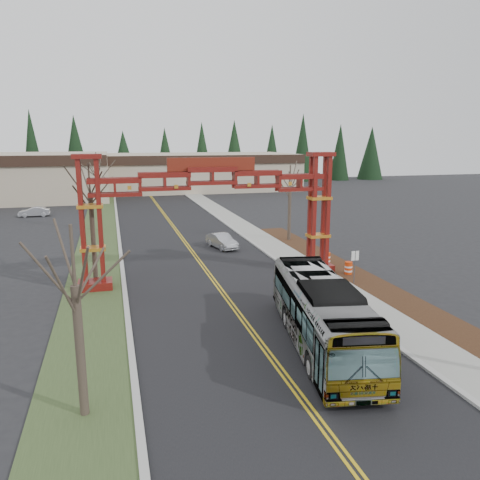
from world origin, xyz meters
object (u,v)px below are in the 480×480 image
object	(u,v)px
transit_bus	(322,313)
bare_tree_median_mid	(90,196)
street_sign	(355,261)
barrel_north	(312,255)
bare_tree_median_far	(97,173)
silver_sedan	(222,241)
bare_tree_right_far	(290,188)
gateway_arch	(212,196)
parked_car_far_a	(34,212)
bare_tree_median_near	(75,287)
barrel_south	(348,269)
barrel_mid	(327,259)
retail_building_east	(196,171)

from	to	relation	value
transit_bus	bare_tree_median_mid	size ratio (longest dim) A/B	1.42
street_sign	barrel_north	world-z (taller)	street_sign
bare_tree_median_far	barrel_north	bearing A→B (deg)	-46.67
transit_bus	silver_sedan	size ratio (longest dim) A/B	2.89
bare_tree_median_far	bare_tree_right_far	xyz separation A→B (m)	(18.00, -10.44, -1.04)
gateway_arch	bare_tree_right_far	bearing A→B (deg)	47.60
bare_tree_median_mid	bare_tree_median_far	size ratio (longest dim) A/B	0.98
parked_car_far_a	street_sign	xyz separation A→B (m)	(25.49, -37.14, 1.08)
bare_tree_median_near	bare_tree_median_far	world-z (taller)	bare_tree_median_far
transit_bus	barrel_south	world-z (taller)	transit_bus
bare_tree_median_mid	barrel_mid	xyz separation A→B (m)	(17.55, 0.14, -5.60)
parked_car_far_a	bare_tree_median_mid	size ratio (longest dim) A/B	0.46
silver_sedan	barrel_north	distance (m)	8.81
bare_tree_median_near	bare_tree_median_mid	xyz separation A→B (m)	(0.00, 16.48, 1.23)
transit_bus	parked_car_far_a	distance (m)	49.31
barrel_south	barrel_mid	size ratio (longest dim) A/B	1.00
bare_tree_median_near	bare_tree_median_mid	size ratio (longest dim) A/B	0.85
silver_sedan	barrel_mid	world-z (taller)	silver_sedan
bare_tree_right_far	barrel_south	world-z (taller)	bare_tree_right_far
gateway_arch	retail_building_east	xyz separation A→B (m)	(10.00, 61.95, -2.47)
retail_building_east	street_sign	distance (m)	65.62
bare_tree_median_near	barrel_mid	xyz separation A→B (m)	(17.55, 16.62, -4.36)
silver_sedan	street_sign	bearing A→B (deg)	-78.87
silver_sedan	barrel_mid	xyz separation A→B (m)	(6.66, -8.02, -0.15)
barrel_mid	barrel_north	world-z (taller)	barrel_mid
gateway_arch	barrel_south	distance (m)	11.33
bare_tree_right_far	street_sign	world-z (taller)	bare_tree_right_far
barrel_south	bare_tree_median_near	bearing A→B (deg)	-142.73
street_sign	silver_sedan	bearing A→B (deg)	115.20
transit_bus	bare_tree_median_mid	distance (m)	17.71
gateway_arch	bare_tree_median_mid	distance (m)	8.12
gateway_arch	street_sign	world-z (taller)	gateway_arch
transit_bus	street_sign	bearing A→B (deg)	62.80
bare_tree_median_near	bare_tree_median_mid	bearing A→B (deg)	90.00
parked_car_far_a	street_sign	distance (m)	45.06
silver_sedan	street_sign	distance (m)	14.62
transit_bus	barrel_north	world-z (taller)	transit_bus
silver_sedan	barrel_north	world-z (taller)	silver_sedan
gateway_arch	bare_tree_median_near	size ratio (longest dim) A/B	2.59
transit_bus	bare_tree_median_far	distance (m)	35.32
barrel_south	barrel_north	distance (m)	4.88
bare_tree_median_mid	street_sign	world-z (taller)	bare_tree_median_mid
street_sign	barrel_mid	xyz separation A→B (m)	(0.45, 5.18, -1.19)
gateway_arch	barrel_north	distance (m)	11.12
gateway_arch	barrel_south	size ratio (longest dim) A/B	17.56
gateway_arch	street_sign	size ratio (longest dim) A/B	7.66
barrel_south	barrel_north	size ratio (longest dim) A/B	1.11
parked_car_far_a	barrel_north	xyz separation A→B (m)	(25.46, -30.21, -0.16)
silver_sedan	bare_tree_median_near	distance (m)	27.27
gateway_arch	silver_sedan	world-z (taller)	gateway_arch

